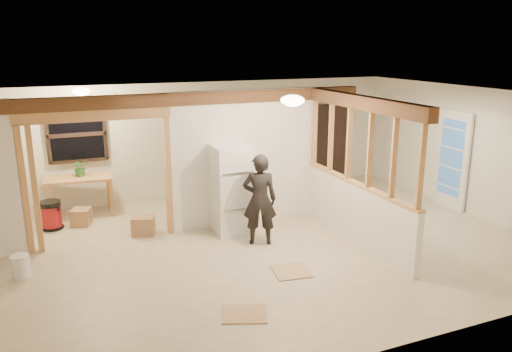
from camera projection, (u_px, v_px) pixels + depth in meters
name	position (u px, v px, depth m)	size (l,w,h in m)	color
floor	(260.00, 246.00, 8.41)	(9.00, 6.50, 0.01)	beige
ceiling	(261.00, 97.00, 7.76)	(9.00, 6.50, 0.01)	white
wall_back	(202.00, 139.00, 10.98)	(9.00, 0.01, 2.50)	silver
wall_front	(384.00, 247.00, 5.18)	(9.00, 0.01, 2.50)	silver
wall_right	(472.00, 152.00, 9.76)	(0.01, 6.50, 2.50)	silver
partition_center	(245.00, 158.00, 9.22)	(2.80, 0.12, 2.50)	silver
doorway_frame	(100.00, 180.00, 8.29)	(2.46, 0.14, 2.20)	tan
header_beam_back	(179.00, 99.00, 8.48)	(7.00, 0.18, 0.22)	brown
header_beam_right	(362.00, 102.00, 8.03)	(0.18, 3.30, 0.22)	brown
pony_wall	(356.00, 213.00, 8.52)	(0.12, 3.20, 1.00)	silver
stud_partition	(359.00, 146.00, 8.22)	(0.14, 3.20, 1.32)	tan
window_back	(77.00, 135.00, 9.86)	(1.12, 0.10, 1.10)	black
french_door	(452.00, 160.00, 10.15)	(0.12, 0.86, 2.00)	white
ceiling_dome_main	(293.00, 100.00, 7.43)	(0.36, 0.36, 0.16)	#FFEABF
ceiling_dome_util	(81.00, 91.00, 8.88)	(0.32, 0.32, 0.14)	#FFEABF
hanging_bulb	(117.00, 111.00, 8.52)	(0.07, 0.07, 0.07)	#FFD88C
refrigerator	(232.00, 189.00, 8.86)	(0.65, 0.63, 1.58)	white
woman	(260.00, 200.00, 8.32)	(0.57, 0.37, 1.56)	black
work_table	(80.00, 197.00, 9.78)	(1.25, 0.62, 0.79)	tan
potted_plant	(80.00, 167.00, 9.72)	(0.31, 0.27, 0.35)	#1F531E
shop_vac	(51.00, 215.00, 9.11)	(0.41, 0.41, 0.54)	maroon
bookshelf	(325.00, 144.00, 11.97)	(0.95, 0.32, 1.90)	black
bucket	(21.00, 266.00, 7.25)	(0.27, 0.27, 0.34)	white
box_util_a	(143.00, 225.00, 8.87)	(0.39, 0.33, 0.33)	#A2764E
box_util_b	(81.00, 217.00, 9.34)	(0.33, 0.33, 0.31)	#A2764E
floor_panel_near	(291.00, 271.00, 7.44)	(0.52, 0.52, 0.02)	tan
floor_panel_far	(244.00, 314.00, 6.27)	(0.57, 0.45, 0.02)	tan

